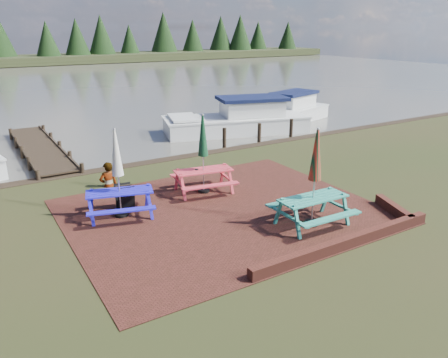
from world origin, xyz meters
TOP-DOWN VIEW (x-y plane):
  - ground at (0.00, 0.00)m, footprint 120.00×120.00m
  - paving at (0.00, 1.00)m, footprint 9.00×7.50m
  - brick_wall at (2.15, -2.42)m, footprint 6.21×1.79m
  - water at (0.00, 37.00)m, footprint 120.00×60.00m
  - picnic_table_teal at (1.66, -1.09)m, footprint 2.05×1.83m
  - picnic_table_red at (0.29, 2.76)m, footprint 2.19×2.02m
  - picnic_table_blue at (-2.76, 2.29)m, footprint 2.28×2.13m
  - chalkboard at (-2.49, 2.67)m, footprint 0.52×0.53m
  - jetty at (-3.50, 11.28)m, footprint 1.76×9.08m
  - boat_near at (6.67, 10.33)m, footprint 8.26×4.73m
  - boat_far at (10.79, 11.16)m, footprint 6.64×3.88m
  - person at (-2.29, 5.01)m, footprint 0.64×0.43m

SIDE VIEW (x-z plane):
  - ground at x=0.00m, z-range 0.00..0.00m
  - water at x=0.00m, z-range -0.01..0.01m
  - paving at x=0.00m, z-range 0.00..0.02m
  - jetty at x=-3.50m, z-range -0.39..0.61m
  - brick_wall at x=2.15m, z-range 0.00..0.30m
  - boat_far at x=10.79m, z-range -0.59..1.37m
  - chalkboard at x=-2.49m, z-range 0.01..0.83m
  - boat_near at x=6.67m, z-range -0.63..1.49m
  - person at x=-2.29m, z-range 0.00..1.75m
  - picnic_table_blue at x=-2.76m, z-range -0.39..2.24m
  - picnic_table_red at x=0.29m, z-range -0.40..2.26m
  - picnic_table_teal at x=1.66m, z-range -0.42..2.36m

